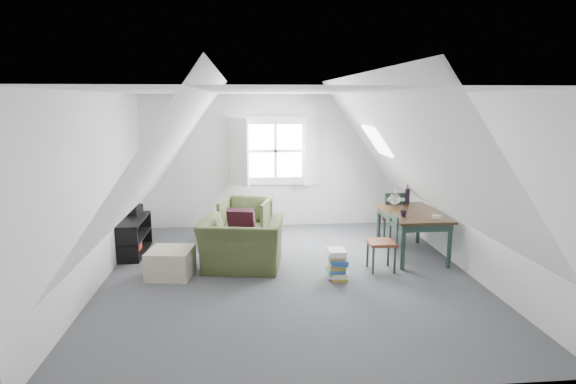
{
  "coord_description": "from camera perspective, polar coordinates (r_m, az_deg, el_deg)",
  "views": [
    {
      "loc": [
        -0.61,
        -6.29,
        2.39
      ],
      "look_at": [
        0.04,
        0.6,
        1.06
      ],
      "focal_mm": 30.0,
      "sensor_mm": 36.0,
      "label": 1
    }
  ],
  "objects": [
    {
      "name": "slope_right",
      "position": [
        6.68,
        13.56,
        5.25
      ],
      "size": [
        3.19,
        5.5,
        4.48
      ],
      "primitive_type": "plane",
      "rotation": [
        0.0,
        -2.19,
        0.0
      ],
      "color": "white",
      "rests_on": "wall_right"
    },
    {
      "name": "electronics_box",
      "position": [
        8.16,
        -17.62,
        -2.07
      ],
      "size": [
        0.22,
        0.26,
        0.18
      ],
      "primitive_type": "cube",
      "rotation": [
        0.0,
        0.0,
        -0.3
      ],
      "color": "black",
      "rests_on": "media_shelf"
    },
    {
      "name": "wall_front",
      "position": [
        3.77,
        4.21,
        -6.79
      ],
      "size": [
        5.0,
        0.0,
        5.0
      ],
      "primitive_type": "plane",
      "rotation": [
        -1.57,
        0.0,
        0.0
      ],
      "color": "silver",
      "rests_on": "ground"
    },
    {
      "name": "cup",
      "position": [
        7.32,
        13.49,
        -2.85
      ],
      "size": [
        0.12,
        0.12,
        0.09
      ],
      "primitive_type": "imported",
      "rotation": [
        0.0,
        0.0,
        -0.24
      ],
      "color": "black",
      "rests_on": "dining_table"
    },
    {
      "name": "dormer_window",
      "position": [
        9.04,
        -1.48,
        4.87
      ],
      "size": [
        1.71,
        0.35,
        1.3
      ],
      "color": "white",
      "rests_on": "wall_back"
    },
    {
      "name": "armchair_far",
      "position": [
        8.41,
        -5.0,
        -5.71
      ],
      "size": [
        0.97,
        0.98,
        0.74
      ],
      "primitive_type": "imported",
      "rotation": [
        0.0,
        0.0,
        -0.25
      ],
      "color": "#3D4523",
      "rests_on": "floor"
    },
    {
      "name": "magazine_stack",
      "position": [
        6.61,
        5.87,
        -8.53
      ],
      "size": [
        0.3,
        0.36,
        0.41
      ],
      "rotation": [
        0.0,
        0.0,
        0.3
      ],
      "color": "#B29933",
      "rests_on": "floor"
    },
    {
      "name": "wall_right",
      "position": [
        7.11,
        20.64,
        0.91
      ],
      "size": [
        0.0,
        5.5,
        5.5
      ],
      "primitive_type": "plane",
      "rotation": [
        1.57,
        0.0,
        -1.57
      ],
      "color": "silver",
      "rests_on": "ground"
    },
    {
      "name": "demijohn",
      "position": [
        8.02,
        12.49,
        -0.79
      ],
      "size": [
        0.2,
        0.2,
        0.28
      ],
      "rotation": [
        0.0,
        0.0,
        0.14
      ],
      "color": "silver",
      "rests_on": "dining_table"
    },
    {
      "name": "throw_pillow",
      "position": [
        7.02,
        -5.54,
        -3.49
      ],
      "size": [
        0.43,
        0.31,
        0.4
      ],
      "primitive_type": "cube",
      "rotation": [
        0.31,
        0.0,
        -0.22
      ],
      "color": "#390F1E",
      "rests_on": "armchair_near"
    },
    {
      "name": "wall_back",
      "position": [
        9.14,
        -1.51,
        3.67
      ],
      "size": [
        5.0,
        0.0,
        5.0
      ],
      "primitive_type": "plane",
      "rotation": [
        1.57,
        0.0,
        0.0
      ],
      "color": "silver",
      "rests_on": "ground"
    },
    {
      "name": "dining_chair_far",
      "position": [
        8.35,
        12.25,
        -2.75
      ],
      "size": [
        0.42,
        0.42,
        0.89
      ],
      "rotation": [
        0.0,
        0.0,
        3.08
      ],
      "color": "brown",
      "rests_on": "floor"
    },
    {
      "name": "skylight",
      "position": [
        7.92,
        10.52,
        5.98
      ],
      "size": [
        0.35,
        0.75,
        0.47
      ],
      "primitive_type": "cube",
      "rotation": [
        0.0,
        0.95,
        0.0
      ],
      "color": "white",
      "rests_on": "slope_right"
    },
    {
      "name": "armchair_near",
      "position": [
        7.07,
        -5.45,
        -8.97
      ],
      "size": [
        1.27,
        1.16,
        0.73
      ],
      "primitive_type": "imported",
      "rotation": [
        0.0,
        0.0,
        2.98
      ],
      "color": "#3D4523",
      "rests_on": "floor"
    },
    {
      "name": "paper_box",
      "position": [
        7.33,
        17.2,
        -2.85
      ],
      "size": [
        0.14,
        0.12,
        0.04
      ],
      "primitive_type": "cube",
      "rotation": [
        0.0,
        0.0,
        -0.32
      ],
      "color": "white",
      "rests_on": "dining_table"
    },
    {
      "name": "dining_chair_near",
      "position": [
        6.97,
        11.28,
        -5.77
      ],
      "size": [
        0.38,
        0.38,
        0.81
      ],
      "rotation": [
        0.0,
        0.0,
        -1.55
      ],
      "color": "brown",
      "rests_on": "floor"
    },
    {
      "name": "dining_table",
      "position": [
        7.69,
        14.51,
        -2.93
      ],
      "size": [
        0.84,
        1.39,
        0.7
      ],
      "rotation": [
        0.0,
        0.0,
        0.07
      ],
      "color": "#311E10",
      "rests_on": "floor"
    },
    {
      "name": "wall_left",
      "position": [
        6.67,
        -21.74,
        0.21
      ],
      "size": [
        0.0,
        5.5,
        5.5
      ],
      "primitive_type": "plane",
      "rotation": [
        1.57,
        0.0,
        1.57
      ],
      "color": "silver",
      "rests_on": "ground"
    },
    {
      "name": "floor",
      "position": [
        6.76,
        0.15,
        -9.87
      ],
      "size": [
        5.5,
        5.5,
        0.0
      ],
      "primitive_type": "plane",
      "color": "#46474B",
      "rests_on": "ground"
    },
    {
      "name": "slope_left",
      "position": [
        6.39,
        -13.85,
        5.0
      ],
      "size": [
        3.19,
        5.5,
        4.48
      ],
      "primitive_type": "plane",
      "rotation": [
        0.0,
        2.19,
        0.0
      ],
      "color": "white",
      "rests_on": "wall_left"
    },
    {
      "name": "ceiling",
      "position": [
        6.33,
        0.16,
        11.83
      ],
      "size": [
        5.5,
        5.5,
        0.0
      ],
      "primitive_type": "plane",
      "rotation": [
        3.14,
        0.0,
        0.0
      ],
      "color": "white",
      "rests_on": "wall_back"
    },
    {
      "name": "ottoman",
      "position": [
        6.87,
        -13.74,
        -8.15
      ],
      "size": [
        0.65,
        0.65,
        0.38
      ],
      "primitive_type": "cube",
      "rotation": [
        0.0,
        0.0,
        -0.14
      ],
      "color": "tan",
      "rests_on": "floor"
    },
    {
      "name": "media_shelf",
      "position": [
        7.98,
        -17.9,
        -5.23
      ],
      "size": [
        0.37,
        1.1,
        0.56
      ],
      "rotation": [
        0.0,
        0.0,
        -0.07
      ],
      "color": "black",
      "rests_on": "floor"
    },
    {
      "name": "vase_twigs",
      "position": [
        8.18,
        13.95,
        -0.41
      ],
      "size": [
        0.08,
        0.09,
        0.64
      ],
      "rotation": [
        0.0,
        0.0,
        -0.19
      ],
      "color": "black",
      "rests_on": "dining_table"
    }
  ]
}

